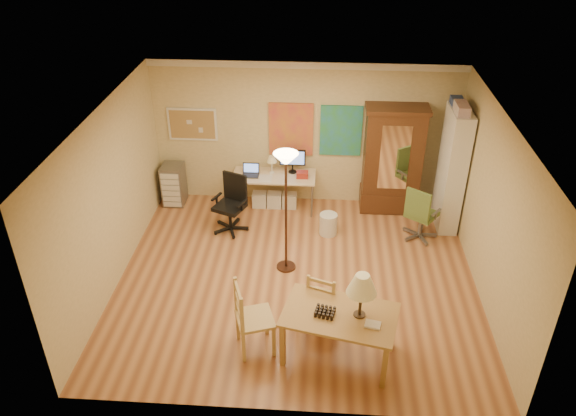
# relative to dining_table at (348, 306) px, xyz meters

# --- Properties ---
(floor) EXTENTS (5.50, 5.50, 0.00)m
(floor) POSITION_rel_dining_table_xyz_m (-0.71, 1.57, -0.84)
(floor) COLOR brown
(floor) RESTS_ON ground
(crown_molding) EXTENTS (5.50, 0.08, 0.12)m
(crown_molding) POSITION_rel_dining_table_xyz_m (-0.71, 4.03, 1.80)
(crown_molding) COLOR white
(crown_molding) RESTS_ON floor
(corkboard) EXTENTS (0.90, 0.04, 0.62)m
(corkboard) POSITION_rel_dining_table_xyz_m (-2.76, 4.04, 0.66)
(corkboard) COLOR #9B7849
(corkboard) RESTS_ON floor
(art_panel_left) EXTENTS (0.80, 0.04, 1.00)m
(art_panel_left) POSITION_rel_dining_table_xyz_m (-0.96, 4.04, 0.61)
(art_panel_left) COLOR gold
(art_panel_left) RESTS_ON floor
(art_panel_right) EXTENTS (0.75, 0.04, 0.95)m
(art_panel_right) POSITION_rel_dining_table_xyz_m (-0.06, 4.04, 0.61)
(art_panel_right) COLOR teal
(art_panel_right) RESTS_ON floor
(dining_table) EXTENTS (1.57, 1.14, 1.33)m
(dining_table) POSITION_rel_dining_table_xyz_m (0.00, 0.00, 0.00)
(dining_table) COLOR olive
(dining_table) RESTS_ON floor
(ladder_chair_back) EXTENTS (0.53, 0.52, 0.90)m
(ladder_chair_back) POSITION_rel_dining_table_xyz_m (-0.29, 0.58, -0.42)
(ladder_chair_back) COLOR #AA8C4E
(ladder_chair_back) RESTS_ON floor
(ladder_chair_left) EXTENTS (0.59, 0.61, 1.05)m
(ladder_chair_left) POSITION_rel_dining_table_xyz_m (-1.21, 0.07, -0.35)
(ladder_chair_left) COLOR #AA8C4E
(ladder_chair_left) RESTS_ON floor
(torchiere_lamp) EXTENTS (0.37, 0.37, 2.02)m
(torchiere_lamp) POSITION_rel_dining_table_xyz_m (-0.89, 1.85, 0.78)
(torchiere_lamp) COLOR #3B2317
(torchiere_lamp) RESTS_ON floor
(computer_desk) EXTENTS (1.51, 0.66, 1.14)m
(computer_desk) POSITION_rel_dining_table_xyz_m (-1.22, 3.73, -0.42)
(computer_desk) COLOR beige
(computer_desk) RESTS_ON floor
(office_chair_black) EXTENTS (0.63, 0.63, 1.03)m
(office_chair_black) POSITION_rel_dining_table_xyz_m (-1.93, 2.91, -0.57)
(office_chair_black) COLOR black
(office_chair_black) RESTS_ON floor
(office_chair_green) EXTENTS (0.63, 0.63, 1.00)m
(office_chair_green) POSITION_rel_dining_table_xyz_m (1.32, 2.85, -0.58)
(office_chair_green) COLOR slate
(office_chair_green) RESTS_ON floor
(drawer_cart) EXTENTS (0.39, 0.47, 0.78)m
(drawer_cart) POSITION_rel_dining_table_xyz_m (-3.15, 3.77, -0.45)
(drawer_cart) COLOR slate
(drawer_cart) RESTS_ON floor
(armoire) EXTENTS (1.10, 0.52, 2.01)m
(armoire) POSITION_rel_dining_table_xyz_m (0.88, 3.81, 0.03)
(armoire) COLOR #38220F
(armoire) RESTS_ON floor
(bookshelf) EXTENTS (0.32, 0.86, 2.16)m
(bookshelf) POSITION_rel_dining_table_xyz_m (1.84, 3.37, 0.23)
(bookshelf) COLOR white
(bookshelf) RESTS_ON floor
(wastebin) EXTENTS (0.31, 0.31, 0.39)m
(wastebin) POSITION_rel_dining_table_xyz_m (-0.23, 2.88, -0.65)
(wastebin) COLOR silver
(wastebin) RESTS_ON floor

